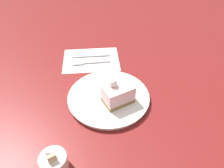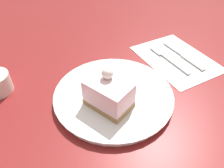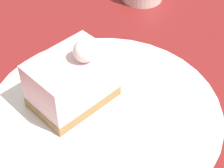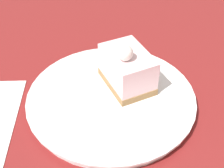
{
  "view_description": "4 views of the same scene",
  "coord_description": "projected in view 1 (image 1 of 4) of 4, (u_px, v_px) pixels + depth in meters",
  "views": [
    {
      "loc": [
        -0.52,
        0.08,
        0.53
      ],
      "look_at": [
        0.01,
        -0.05,
        0.05
      ],
      "focal_mm": 35.0,
      "sensor_mm": 36.0,
      "label": 1
    },
    {
      "loc": [
        -0.23,
        -0.32,
        0.36
      ],
      "look_at": [
        -0.01,
        -0.03,
        0.04
      ],
      "focal_mm": 35.0,
      "sensor_mm": 36.0,
      "label": 2
    },
    {
      "loc": [
        0.25,
        -0.17,
        0.34
      ],
      "look_at": [
        -0.0,
        -0.03,
        0.06
      ],
      "focal_mm": 60.0,
      "sensor_mm": 36.0,
      "label": 3
    },
    {
      "loc": [
        0.06,
        0.33,
        0.36
      ],
      "look_at": [
        -0.01,
        -0.03,
        0.05
      ],
      "focal_mm": 50.0,
      "sensor_mm": 36.0,
      "label": 4
    }
  ],
  "objects": [
    {
      "name": "ground_plane",
      "position": [
        98.0,
        99.0,
        0.74
      ],
      "size": [
        4.0,
        4.0,
        0.0
      ],
      "primitive_type": "plane",
      "color": "maroon"
    },
    {
      "name": "plate",
      "position": [
        109.0,
        97.0,
        0.73
      ],
      "size": [
        0.27,
        0.27,
        0.02
      ],
      "color": "white",
      "rests_on": "ground_plane"
    },
    {
      "name": "cake_slice",
      "position": [
        118.0,
        94.0,
        0.69
      ],
      "size": [
        0.09,
        0.11,
        0.09
      ],
      "rotation": [
        0.0,
        0.0,
        0.26
      ],
      "color": "#9E7547",
      "rests_on": "plate"
    },
    {
      "name": "napkin",
      "position": [
        91.0,
        60.0,
        0.91
      ],
      "size": [
        0.2,
        0.25,
        0.0
      ],
      "rotation": [
        0.0,
        0.0,
        -0.15
      ],
      "color": "white",
      "rests_on": "ground_plane"
    },
    {
      "name": "fork",
      "position": [
        88.0,
        63.0,
        0.89
      ],
      "size": [
        0.03,
        0.15,
        0.0
      ],
      "rotation": [
        0.0,
        0.0,
        -0.12
      ],
      "color": "#B2B2B7",
      "rests_on": "napkin"
    },
    {
      "name": "knife",
      "position": [
        95.0,
        56.0,
        0.93
      ],
      "size": [
        0.03,
        0.16,
        0.0
      ],
      "rotation": [
        0.0,
        0.0,
        -0.12
      ],
      "color": "#B2B2B7",
      "rests_on": "napkin"
    },
    {
      "name": "sugar_bowl",
      "position": [
        54.0,
        162.0,
        0.54
      ],
      "size": [
        0.07,
        0.07,
        0.07
      ],
      "color": "silver",
      "rests_on": "ground_plane"
    }
  ]
}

